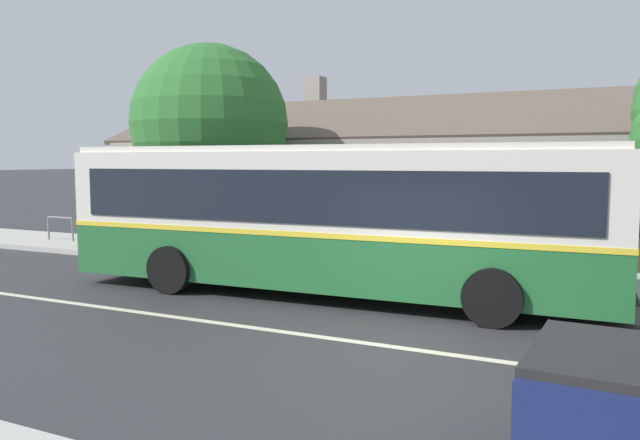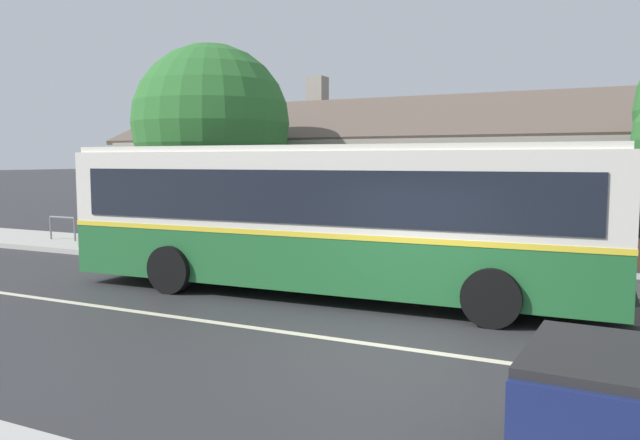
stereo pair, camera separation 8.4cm
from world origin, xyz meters
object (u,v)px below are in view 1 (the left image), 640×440
Objects in this scene: transit_bus at (330,215)px; bench_by_building at (138,235)px; bike_rack at (60,224)px; street_tree_secondary at (209,128)px.

transit_bus is 7.90m from bench_by_building.
transit_bus is at bearing -15.19° from bike_rack.
bench_by_building is 3.75m from bike_rack.
street_tree_secondary reaches higher than transit_bus.
bench_by_building is (-7.40, 2.54, -1.08)m from transit_bus.
bench_by_building is 3.86m from street_tree_secondary.
bike_rack is at bearing 172.66° from bench_by_building.
street_tree_secondary reaches higher than bike_rack.
bench_by_building is at bearing 161.06° from transit_bus.
bench_by_building is 0.26× the size of street_tree_secondary.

